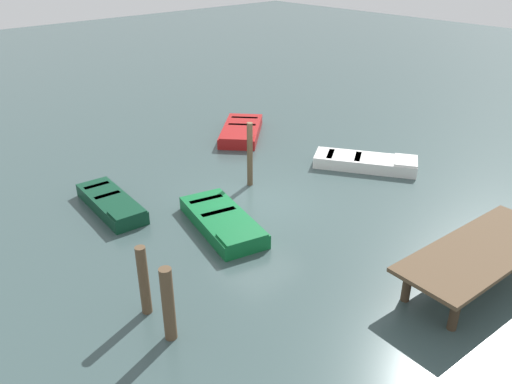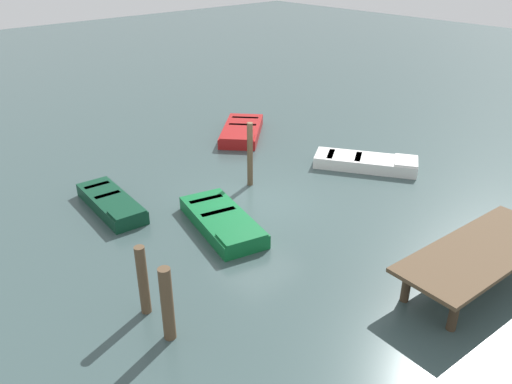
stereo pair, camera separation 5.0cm
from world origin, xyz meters
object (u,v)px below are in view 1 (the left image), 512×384
at_px(mooring_piling_far_left, 144,281).
at_px(mooring_piling_near_left, 168,304).
at_px(dock_segment, 481,253).
at_px(mooring_piling_far_right, 250,155).
at_px(rowboat_dark_green, 111,203).
at_px(rowboat_green, 223,221).
at_px(rowboat_white, 366,162).
at_px(rowboat_red, 241,131).

xyz_separation_m(mooring_piling_far_left, mooring_piling_near_left, (0.06, 1.03, 0.01)).
relative_size(dock_segment, mooring_piling_far_right, 2.23).
xyz_separation_m(rowboat_dark_green, mooring_piling_near_left, (1.78, 5.83, 0.64)).
bearing_deg(mooring_piling_near_left, mooring_piling_far_right, -144.47).
bearing_deg(rowboat_green, rowboat_dark_green, -135.93).
xyz_separation_m(rowboat_green, mooring_piling_near_left, (3.57, 2.72, 0.64)).
relative_size(rowboat_white, rowboat_green, 1.05).
bearing_deg(mooring_piling_far_right, rowboat_green, 32.91).
height_order(rowboat_dark_green, mooring_piling_far_right, mooring_piling_far_right).
distance_m(rowboat_dark_green, mooring_piling_near_left, 6.13).
bearing_deg(rowboat_dark_green, rowboat_white, 73.48).
distance_m(mooring_piling_far_left, mooring_piling_near_left, 1.03).
xyz_separation_m(rowboat_green, mooring_piling_far_left, (3.51, 1.69, 0.62)).
distance_m(rowboat_green, rowboat_red, 7.52).
bearing_deg(rowboat_red, dock_segment, 35.87).
bearing_deg(rowboat_white, rowboat_dark_green, -143.83).
xyz_separation_m(rowboat_red, mooring_piling_far_right, (2.85, 3.74, 0.87)).
bearing_deg(mooring_piling_far_left, dock_segment, 145.68).
height_order(rowboat_green, mooring_piling_far_right, mooring_piling_far_right).
xyz_separation_m(dock_segment, mooring_piling_far_right, (0.41, -7.63, 0.25)).
height_order(rowboat_green, mooring_piling_near_left, mooring_piling_near_left).
distance_m(rowboat_white, rowboat_green, 6.46).
relative_size(dock_segment, rowboat_green, 1.40).
distance_m(rowboat_green, mooring_piling_far_left, 3.94).
relative_size(rowboat_white, mooring_piling_near_left, 2.14).
xyz_separation_m(rowboat_green, mooring_piling_far_right, (-2.46, -1.59, 0.87)).
relative_size(rowboat_dark_green, rowboat_green, 0.90).
height_order(rowboat_dark_green, rowboat_red, same).
xyz_separation_m(rowboat_dark_green, rowboat_green, (-1.79, 3.12, -0.00)).
distance_m(rowboat_white, mooring_piling_far_left, 10.11).
xyz_separation_m(rowboat_red, mooring_piling_far_left, (8.82, 7.01, 0.62)).
bearing_deg(rowboat_dark_green, dock_segment, 32.03).
bearing_deg(rowboat_dark_green, rowboat_green, 34.96).
bearing_deg(dock_segment, rowboat_white, -116.88).
distance_m(rowboat_white, rowboat_red, 5.60).
height_order(dock_segment, mooring_piling_near_left, mooring_piling_near_left).
xyz_separation_m(dock_segment, rowboat_red, (-2.45, -11.36, -0.62)).
height_order(dock_segment, rowboat_red, dock_segment).
relative_size(rowboat_red, mooring_piling_near_left, 2.04).
xyz_separation_m(rowboat_dark_green, mooring_piling_far_left, (1.72, 4.80, 0.62)).
relative_size(mooring_piling_far_left, mooring_piling_far_right, 0.77).
bearing_deg(rowboat_red, mooring_piling_near_left, 0.17).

